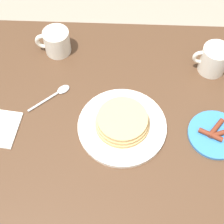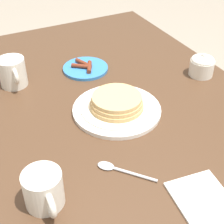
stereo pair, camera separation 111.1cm
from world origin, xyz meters
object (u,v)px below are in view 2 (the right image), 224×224
(napkin, at_px, (207,206))
(spoon, at_px, (116,169))
(coffee_mug, at_px, (44,190))
(side_plate_bacon, at_px, (85,68))
(sugar_bowl, at_px, (202,65))
(creamer_pitcher, at_px, (12,71))
(pancake_plate, at_px, (117,106))

(napkin, xyz_separation_m, spoon, (-0.18, -0.12, 0.00))
(coffee_mug, height_order, spoon, coffee_mug)
(side_plate_bacon, height_order, sugar_bowl, sugar_bowl)
(creamer_pitcher, bearing_deg, side_plate_bacon, 86.47)
(sugar_bowl, bearing_deg, creamer_pitcher, -111.01)
(sugar_bowl, xyz_separation_m, spoon, (0.26, -0.45, -0.03))
(sugar_bowl, height_order, spoon, sugar_bowl)
(pancake_plate, height_order, spoon, pancake_plate)
(side_plate_bacon, bearing_deg, sugar_bowl, 58.30)
(side_plate_bacon, relative_size, spoon, 1.27)
(pancake_plate, distance_m, creamer_pitcher, 0.35)
(coffee_mug, bearing_deg, side_plate_bacon, 148.31)
(pancake_plate, distance_m, coffee_mug, 0.35)
(side_plate_bacon, height_order, spoon, side_plate_bacon)
(pancake_plate, bearing_deg, napkin, 2.22)
(side_plate_bacon, relative_size, sugar_bowl, 1.92)
(pancake_plate, bearing_deg, coffee_mug, -52.09)
(coffee_mug, xyz_separation_m, creamer_pitcher, (-0.49, 0.06, 0.01))
(side_plate_bacon, distance_m, coffee_mug, 0.56)
(side_plate_bacon, xyz_separation_m, napkin, (0.64, -0.00, -0.00))
(coffee_mug, distance_m, spoon, 0.18)
(coffee_mug, bearing_deg, napkin, 61.41)
(side_plate_bacon, xyz_separation_m, sugar_bowl, (0.20, 0.33, 0.03))
(creamer_pitcher, bearing_deg, spoon, 13.92)
(creamer_pitcher, relative_size, spoon, 1.04)
(spoon, bearing_deg, coffee_mug, -84.36)
(spoon, bearing_deg, side_plate_bacon, 165.39)
(sugar_bowl, height_order, napkin, sugar_bowl)
(side_plate_bacon, distance_m, napkin, 0.64)
(pancake_plate, xyz_separation_m, napkin, (0.38, 0.01, -0.02))
(pancake_plate, height_order, creamer_pitcher, creamer_pitcher)
(creamer_pitcher, relative_size, napkin, 0.68)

